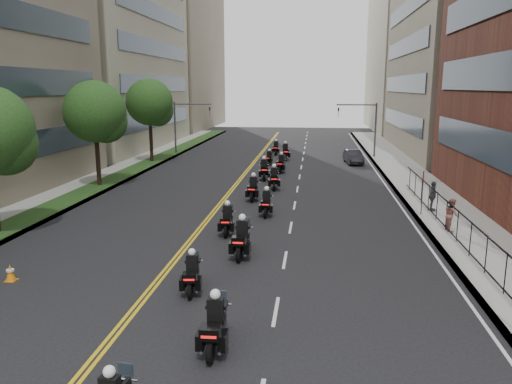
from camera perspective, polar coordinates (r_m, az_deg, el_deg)
sidewalk_right at (r=36.69m, az=18.62°, el=0.10°), size 4.00×90.00×0.15m
sidewalk_left at (r=39.42m, az=-17.91°, el=0.94°), size 4.00×90.00×0.15m
grass_strip at (r=39.07m, az=-16.85°, el=1.05°), size 2.00×90.00×0.04m
building_right_tan at (r=61.13m, az=24.21°, el=18.29°), size 15.11×28.00×30.00m
building_right_far at (r=90.00m, az=18.32°, el=15.08°), size 15.00×28.00×26.00m
building_left_mid at (r=64.57m, az=-18.62°, el=20.10°), size 16.11×28.00×34.00m
building_left_far at (r=92.18m, az=-10.30°, el=15.39°), size 16.00×28.00×26.00m
iron_fence at (r=23.99m, az=22.65°, el=-4.26°), size 0.05×28.00×1.50m
street_trees at (r=32.68m, az=-21.58°, el=7.47°), size 4.40×38.40×7.98m
traffic_signal_right at (r=52.54m, az=12.48°, el=7.85°), size 4.09×0.20×5.60m
traffic_signal_left at (r=54.08m, az=-8.27°, el=8.12°), size 4.09×0.20×5.60m
motorcycle_1 at (r=14.43m, az=-4.72°, el=-15.05°), size 0.54×2.34×1.73m
motorcycle_2 at (r=18.22m, az=-7.33°, el=-9.38°), size 0.64×2.13×1.58m
motorcycle_3 at (r=21.64m, az=-1.63°, el=-5.49°), size 0.58×2.51×1.86m
motorcycle_4 at (r=24.92m, az=-3.30°, el=-3.31°), size 0.57×2.28×1.68m
motorcycle_5 at (r=28.47m, az=1.20°, el=-1.37°), size 0.52×2.25×1.66m
motorcycle_6 at (r=32.27m, az=-0.32°, el=0.31°), size 0.55×2.41×1.78m
motorcycle_7 at (r=35.75m, az=2.08°, el=1.48°), size 0.67×2.45×1.81m
motorcycle_8 at (r=39.37m, az=0.93°, el=2.50°), size 0.76×2.54×1.88m
motorcycle_9 at (r=42.73m, az=2.89°, el=3.17°), size 0.63×2.39×1.77m
motorcycle_10 at (r=46.83m, az=1.50°, el=3.84°), size 0.58×2.06×1.52m
motorcycle_11 at (r=50.13m, az=3.38°, el=4.53°), size 0.75×2.55×1.89m
motorcycle_12 at (r=53.89m, az=2.30°, el=4.98°), size 0.53×2.30×1.70m
parked_sedan at (r=48.57m, az=11.05°, el=3.97°), size 1.83×4.07×1.29m
pedestrian_b at (r=26.67m, az=21.44°, el=-2.43°), size 0.66×0.83×1.65m
pedestrian_c at (r=30.56m, az=19.54°, el=-0.44°), size 0.73×1.10×1.74m
traffic_cone at (r=21.26m, az=-26.26°, el=-8.28°), size 0.39×0.39×0.65m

